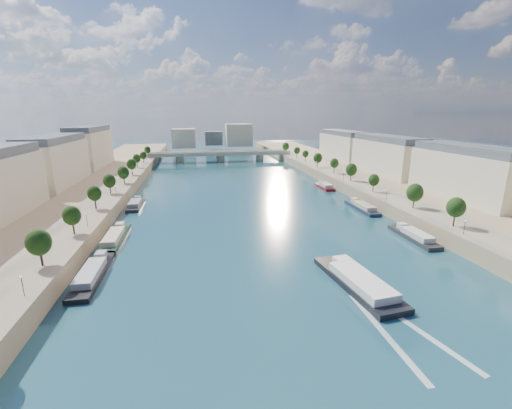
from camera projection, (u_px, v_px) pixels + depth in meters
name	position (u px, v px, depth m)	size (l,w,h in m)	color
ground	(247.00, 208.00, 139.98)	(700.00, 700.00, 0.00)	#0D373C
quay_left	(56.00, 211.00, 127.08)	(44.00, 520.00, 5.00)	#9E8460
quay_right	(408.00, 195.00, 151.58)	(44.00, 520.00, 5.00)	#9E8460
pave_left	(98.00, 203.00, 128.97)	(14.00, 520.00, 0.10)	gray
pave_right	(377.00, 191.00, 148.37)	(14.00, 520.00, 0.10)	gray
trees_left	(104.00, 187.00, 129.80)	(4.80, 268.80, 8.26)	#382B1E
trees_right	(363.00, 175.00, 156.13)	(4.80, 268.80, 8.26)	#382B1E
lamps_left	(103.00, 202.00, 119.52)	(0.36, 200.36, 4.28)	black
lamps_right	(362.00, 183.00, 151.65)	(0.36, 200.36, 4.28)	black
buildings_left	(26.00, 170.00, 132.66)	(16.00, 226.00, 23.20)	beige
buildings_right	(421.00, 160.00, 161.59)	(16.00, 226.00, 23.20)	beige
skyline	(217.00, 137.00, 345.42)	(79.00, 42.00, 22.00)	beige
bridge	(220.00, 155.00, 273.60)	(112.00, 12.00, 8.15)	#C1B79E
tour_barge	(358.00, 282.00, 76.98)	(11.05, 28.18, 3.76)	black
wake	(400.00, 330.00, 61.45)	(10.73, 26.00, 0.04)	silver
moored_barges_left	(97.00, 267.00, 84.98)	(5.00, 154.77, 3.60)	#1B233C
moored_barges_right	(409.00, 233.00, 108.49)	(5.00, 167.59, 3.60)	black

